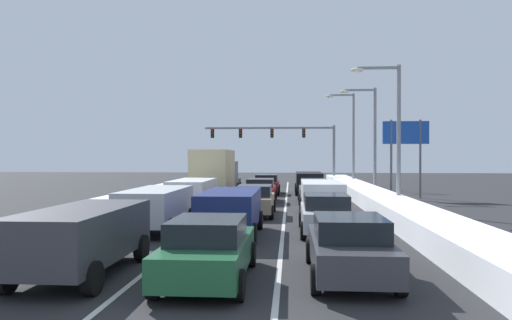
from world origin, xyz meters
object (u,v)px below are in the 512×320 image
at_px(sedan_charcoal_right_lane_nearest, 349,246).
at_px(street_lamp_right_far, 350,132).
at_px(sedan_silver_right_lane_second, 326,213).
at_px(suv_navy_center_lane_second, 231,209).
at_px(sedan_gray_right_lane_fourth, 314,191).
at_px(suv_white_right_lane_third, 322,195).
at_px(sedan_black_left_lane_fifth, 227,182).
at_px(roadside_sign_right, 406,141).
at_px(sedan_red_center_lane_fourth, 261,190).
at_px(sedan_green_center_lane_nearest, 208,249).
at_px(suv_silver_left_lane_second, 156,205).
at_px(suv_white_left_lane_third, 193,192).
at_px(sedan_tan_center_lane_third, 255,200).
at_px(box_truck_left_lane_fourth, 215,171).
at_px(suv_charcoal_left_lane_nearest, 83,235).
at_px(sedan_maroon_center_lane_fifth, 267,184).
at_px(suv_black_right_lane_fifth, 309,181).
at_px(street_lamp_right_near, 392,123).
at_px(street_lamp_right_mid, 370,131).
at_px(traffic_light_gantry, 284,138).

relative_size(sedan_charcoal_right_lane_nearest, street_lamp_right_far, 0.52).
distance_m(sedan_silver_right_lane_second, suv_navy_center_lane_second, 3.68).
bearing_deg(sedan_gray_right_lane_fourth, suv_white_right_lane_third, -89.34).
distance_m(sedan_black_left_lane_fifth, roadside_sign_right, 14.95).
xyz_separation_m(sedan_charcoal_right_lane_nearest, sedan_red_center_lane_fourth, (-3.35, 18.81, 0.00)).
xyz_separation_m(sedan_red_center_lane_fourth, roadside_sign_right, (9.98, 3.80, 3.25)).
xyz_separation_m(suv_white_right_lane_third, sedan_gray_right_lane_fourth, (-0.07, 6.33, -0.25)).
xyz_separation_m(sedan_green_center_lane_nearest, roadside_sign_right, (10.01, 23.20, 3.25)).
bearing_deg(sedan_green_center_lane_nearest, sedan_black_left_lane_fifth, 96.64).
xyz_separation_m(suv_silver_left_lane_second, suv_white_left_lane_third, (-0.03, 7.22, 0.00)).
relative_size(sedan_gray_right_lane_fourth, sedan_tan_center_lane_third, 1.00).
relative_size(sedan_charcoal_right_lane_nearest, suv_white_left_lane_third, 0.92).
bearing_deg(suv_navy_center_lane_second, box_truck_left_lane_fourth, 101.08).
xyz_separation_m(suv_silver_left_lane_second, roadside_sign_right, (13.35, 15.88, 3.00)).
bearing_deg(suv_charcoal_left_lane_nearest, street_lamp_right_far, 72.31).
bearing_deg(box_truck_left_lane_fourth, sedan_maroon_center_lane_fifth, 53.25).
height_order(sedan_gray_right_lane_fourth, sedan_red_center_lane_fourth, same).
xyz_separation_m(sedan_silver_right_lane_second, sedan_maroon_center_lane_fifth, (-3.19, 18.78, 0.00)).
xyz_separation_m(sedan_green_center_lane_nearest, suv_white_left_lane_third, (-3.37, 14.55, 0.25)).
height_order(suv_black_right_lane_fifth, roadside_sign_right, roadside_sign_right).
bearing_deg(sedan_red_center_lane_fourth, suv_charcoal_left_lane_nearest, -99.67).
bearing_deg(sedan_tan_center_lane_third, sedan_charcoal_right_lane_nearest, -75.08).
bearing_deg(suv_charcoal_left_lane_nearest, suv_navy_center_lane_second, 64.12).
bearing_deg(sedan_green_center_lane_nearest, sedan_maroon_center_lane_fifth, 89.80).
bearing_deg(suv_silver_left_lane_second, sedan_silver_right_lane_second, -0.14).
bearing_deg(sedan_red_center_lane_fourth, street_lamp_right_near, -30.79).
bearing_deg(sedan_tan_center_lane_third, street_lamp_right_far, 70.92).
bearing_deg(sedan_charcoal_right_lane_nearest, suv_white_left_lane_third, 115.77).
relative_size(sedan_tan_center_lane_third, suv_charcoal_left_lane_nearest, 0.92).
bearing_deg(street_lamp_right_near, suv_silver_left_lane_second, -144.20).
height_order(sedan_black_left_lane_fifth, street_lamp_right_near, street_lamp_right_near).
distance_m(suv_black_right_lane_fifth, suv_white_left_lane_third, 13.50).
distance_m(suv_black_right_lane_fifth, street_lamp_right_near, 12.47).
xyz_separation_m(sedan_charcoal_right_lane_nearest, sedan_silver_right_lane_second, (-0.09, 6.72, 0.00)).
bearing_deg(street_lamp_right_mid, suv_navy_center_lane_second, -114.02).
distance_m(sedan_charcoal_right_lane_nearest, roadside_sign_right, 23.79).
height_order(suv_white_right_lane_third, street_lamp_right_mid, street_lamp_right_mid).
bearing_deg(sedan_red_center_lane_fourth, street_lamp_right_far, 62.54).
distance_m(sedan_tan_center_lane_third, box_truck_left_lane_fourth, 9.63).
bearing_deg(box_truck_left_lane_fourth, sedan_red_center_lane_fourth, -34.03).
xyz_separation_m(sedan_green_center_lane_nearest, sedan_black_left_lane_fifth, (-3.38, 29.00, 0.00)).
xyz_separation_m(sedan_gray_right_lane_fourth, sedan_red_center_lane_fourth, (-3.40, 0.01, 0.00)).
relative_size(sedan_black_left_lane_fifth, roadside_sign_right, 0.82).
xyz_separation_m(suv_navy_center_lane_second, suv_white_left_lane_third, (-3.09, 8.13, 0.00)).
xyz_separation_m(suv_navy_center_lane_second, traffic_light_gantry, (1.53, 34.03, 3.87)).
distance_m(suv_white_right_lane_third, suv_silver_left_lane_second, 8.92).
height_order(box_truck_left_lane_fourth, traffic_light_gantry, traffic_light_gantry).
distance_m(sedan_maroon_center_lane_fifth, street_lamp_right_mid, 8.77).
height_order(suv_silver_left_lane_second, street_lamp_right_far, street_lamp_right_far).
distance_m(street_lamp_right_far, roadside_sign_right, 10.72).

